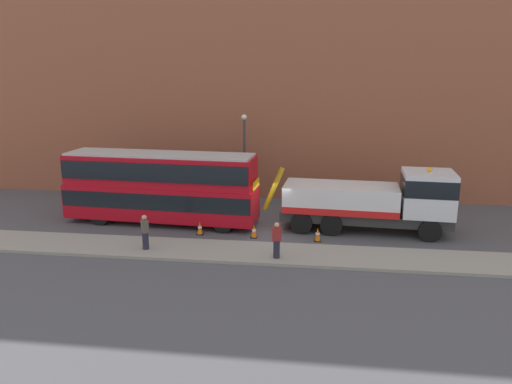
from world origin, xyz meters
name	(u,v)px	position (x,y,z in m)	size (l,w,h in m)	color
ground_plane	(269,227)	(0.00, 0.00, 0.00)	(120.00, 120.00, 0.00)	#4C4C51
near_kerb	(260,253)	(0.00, -4.20, 0.07)	(60.00, 2.80, 0.15)	gray
building_facade	(281,78)	(0.00, 7.10, 8.07)	(60.00, 1.50, 16.00)	#935138
recovery_tow_truck	(374,200)	(5.68, 0.05, 1.76)	(10.21, 3.19, 3.67)	#2D2D2D
double_decker_bus	(161,185)	(-6.20, 0.08, 2.23)	(11.15, 3.23, 4.06)	#B70C19
pedestrian_onlooker	(145,233)	(-5.52, -4.56, 0.99)	(0.46, 0.47, 1.71)	#232333
pedestrian_bystander	(277,241)	(0.86, -4.88, 0.99)	(0.44, 0.35, 1.71)	#232333
traffic_cone_near_bus	(200,228)	(-3.55, -1.68, 0.34)	(0.36, 0.36, 0.72)	orange
traffic_cone_midway	(254,231)	(-0.60, -1.81, 0.34)	(0.36, 0.36, 0.72)	orange
traffic_cone_near_truck	(318,235)	(2.72, -1.94, 0.34)	(0.36, 0.36, 0.72)	orange
street_lamp	(244,151)	(-2.14, 4.90, 3.47)	(0.36, 0.36, 5.83)	#38383D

